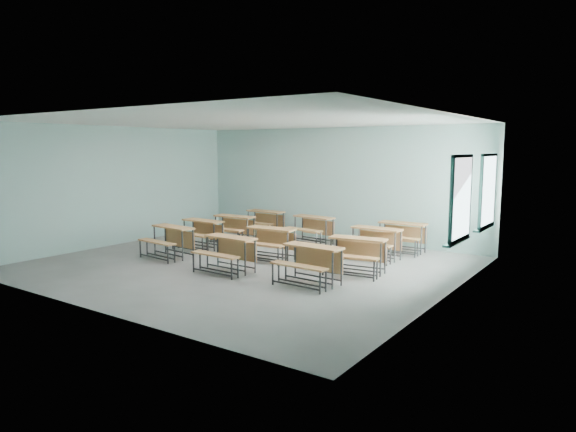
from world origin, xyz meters
name	(u,v)px	position (x,y,z in m)	size (l,w,h in m)	color
room	(250,194)	(0.08, 0.03, 1.60)	(9.04, 8.04, 3.24)	gray
desk_unit_r0c0	(170,237)	(-2.01, -0.46, 0.50)	(1.27, 0.93, 0.75)	#AA6F3D
desk_unit_r0c1	(227,248)	(0.08, -0.76, 0.50)	(1.22, 0.84, 0.75)	#AA6F3D
desk_unit_r0c2	(310,259)	(2.07, -0.63, 0.50)	(1.23, 0.86, 0.75)	#AA6F3D
desk_unit_r1c0	(200,230)	(-2.18, 0.75, 0.50)	(1.22, 0.83, 0.75)	#AA6F3D
desk_unit_r1c1	(269,239)	(0.09, 0.70, 0.50)	(1.25, 0.88, 0.75)	#AA6F3D
desk_unit_r1c2	(356,250)	(2.41, 0.64, 0.50)	(1.28, 0.94, 0.75)	#AA6F3D
desk_unit_r2c0	(232,225)	(-2.06, 1.88, 0.50)	(1.24, 0.87, 0.75)	#AA6F3D
desk_unit_r2c2	(374,238)	(2.13, 2.12, 0.50)	(1.22, 0.84, 0.75)	#AA6F3D
desk_unit_r3c0	(263,219)	(-2.04, 3.29, 0.50)	(1.21, 0.83, 0.75)	#AA6F3D
desk_unit_r3c1	(311,225)	(-0.18, 3.03, 0.50)	(1.29, 0.95, 0.75)	#AA6F3D
desk_unit_r3c2	(401,233)	(2.31, 3.29, 0.50)	(1.21, 0.82, 0.75)	#AA6F3D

